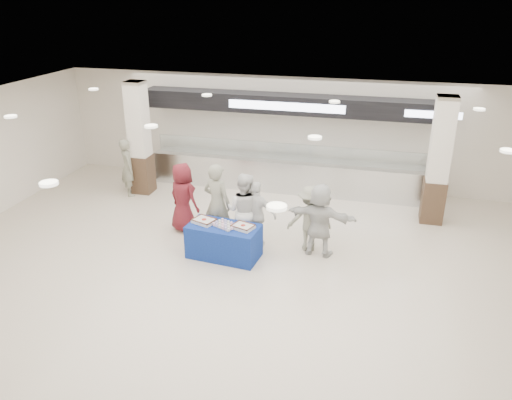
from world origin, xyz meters
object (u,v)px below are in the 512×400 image
(soldier_bg, at_px, (128,168))
(civilian_maroon, at_px, (183,198))
(display_table, at_px, (224,241))
(soldier_b, at_px, (310,218))
(chef_short, at_px, (256,215))
(soldier_a, at_px, (217,204))
(chef_tall, at_px, (244,210))
(sheet_cake_right, at_px, (243,226))
(cupcake_tray, at_px, (226,225))
(sheet_cake_left, at_px, (204,220))
(civilian_white, at_px, (320,220))

(soldier_bg, bearing_deg, civilian_maroon, -161.26)
(display_table, bearing_deg, soldier_b, 31.12)
(display_table, relative_size, chef_short, 0.98)
(soldier_a, xyz_separation_m, chef_short, (0.93, -0.02, -0.17))
(display_table, bearing_deg, chef_short, 54.07)
(display_table, height_order, soldier_a, soldier_a)
(civilian_maroon, xyz_separation_m, chef_tall, (1.63, -0.39, 0.02))
(soldier_bg, bearing_deg, soldier_a, -157.11)
(display_table, distance_m, sheet_cake_right, 0.61)
(soldier_b, height_order, soldier_bg, soldier_bg)
(sheet_cake_right, distance_m, soldier_b, 1.55)
(display_table, xyz_separation_m, cupcake_tray, (0.06, -0.02, 0.41))
(sheet_cake_left, bearing_deg, cupcake_tray, -8.08)
(sheet_cake_left, xyz_separation_m, civilian_white, (2.46, 0.59, 0.04))
(cupcake_tray, height_order, soldier_a, soldier_a)
(chef_tall, bearing_deg, cupcake_tray, 76.09)
(display_table, distance_m, civilian_maroon, 1.76)
(soldier_a, bearing_deg, soldier_bg, -16.02)
(display_table, distance_m, soldier_bg, 4.67)
(sheet_cake_left, relative_size, civilian_white, 0.33)
(civilian_maroon, distance_m, chef_tall, 1.67)
(cupcake_tray, xyz_separation_m, chef_tall, (0.23, 0.66, 0.09))
(sheet_cake_right, height_order, cupcake_tray, sheet_cake_right)
(soldier_bg, bearing_deg, sheet_cake_right, -158.73)
(soldier_bg, bearing_deg, chef_short, -151.44)
(soldier_b, bearing_deg, cupcake_tray, 11.60)
(soldier_a, bearing_deg, cupcake_tray, 137.31)
(chef_short, bearing_deg, civilian_white, -175.57)
(sheet_cake_right, bearing_deg, cupcake_tray, -178.68)
(soldier_b, height_order, civilian_white, civilian_white)
(display_table, bearing_deg, civilian_maroon, 148.49)
(sheet_cake_right, distance_m, chef_tall, 0.68)
(chef_short, relative_size, soldier_bg, 0.96)
(soldier_a, xyz_separation_m, civilian_white, (2.36, -0.02, -0.12))
(soldier_a, xyz_separation_m, soldier_bg, (-3.38, 2.11, -0.14))
(chef_tall, bearing_deg, civilian_white, -175.00)
(civilian_maroon, relative_size, chef_short, 1.09)
(sheet_cake_left, relative_size, civilian_maroon, 0.32)
(sheet_cake_left, height_order, civilian_white, civilian_white)
(display_table, distance_m, soldier_a, 0.95)
(sheet_cake_right, xyz_separation_m, cupcake_tray, (-0.39, -0.01, -0.01))
(civilian_white, relative_size, soldier_bg, 1.02)
(sheet_cake_left, relative_size, chef_tall, 0.32)
(sheet_cake_right, xyz_separation_m, soldier_bg, (-4.18, 2.79, 0.03))
(display_table, bearing_deg, sheet_cake_left, 179.17)
(sheet_cake_right, height_order, soldier_bg, soldier_bg)
(sheet_cake_right, relative_size, chef_tall, 0.30)
(soldier_a, xyz_separation_m, chef_tall, (0.64, -0.02, -0.08))
(soldier_b, bearing_deg, sheet_cake_right, 17.79)
(display_table, relative_size, sheet_cake_left, 2.78)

